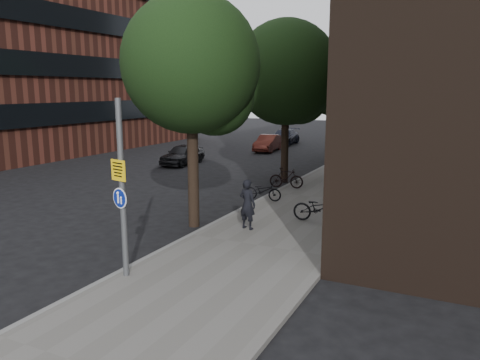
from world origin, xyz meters
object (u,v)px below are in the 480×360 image
Objects in this scene: pedestrian at (247,204)px; signpost at (122,189)px; parked_bike_facade_near at (320,208)px; parked_car_near at (183,154)px.

signpost is at bearing 90.75° from pedestrian.
pedestrian is 2.56m from parked_bike_facade_near.
signpost reaches higher than parked_car_near.
pedestrian is 0.89× the size of parked_bike_facade_near.
parked_bike_facade_near is 0.50× the size of parked_car_near.
parked_bike_facade_near is (1.85, 1.74, -0.33)m from pedestrian.
pedestrian is at bearing -52.12° from parked_car_near.
signpost is 17.78m from parked_car_near.
signpost is 5.02m from pedestrian.
parked_bike_facade_near is (2.84, 6.48, -1.65)m from signpost.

